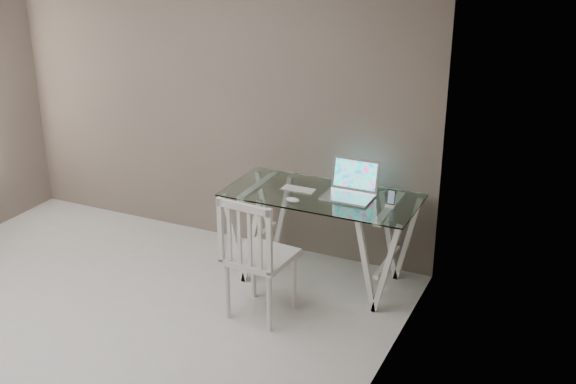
% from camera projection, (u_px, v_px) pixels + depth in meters
% --- Properties ---
extents(room, '(4.50, 4.52, 2.71)m').
position_uv_depth(room, '(8.00, 111.00, 4.19)').
color(room, beige).
rests_on(room, ground).
extents(desk, '(1.50, 0.70, 0.75)m').
position_uv_depth(desk, '(321.00, 237.00, 5.71)').
color(desk, silver).
rests_on(desk, ground).
extents(chair, '(0.47, 0.47, 0.96)m').
position_uv_depth(chair, '(255.00, 253.00, 5.12)').
color(chair, silver).
rests_on(chair, ground).
extents(laptop, '(0.38, 0.32, 0.26)m').
position_uv_depth(laptop, '(351.00, 188.00, 5.54)').
color(laptop, silver).
rests_on(laptop, desk).
extents(keyboard, '(0.28, 0.12, 0.01)m').
position_uv_depth(keyboard, '(299.00, 189.00, 5.67)').
color(keyboard, silver).
rests_on(keyboard, desk).
extents(mouse, '(0.11, 0.07, 0.04)m').
position_uv_depth(mouse, '(293.00, 200.00, 5.43)').
color(mouse, white).
rests_on(mouse, desk).
extents(phone_dock, '(0.07, 0.07, 0.13)m').
position_uv_depth(phone_dock, '(391.00, 202.00, 5.35)').
color(phone_dock, white).
rests_on(phone_dock, desk).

